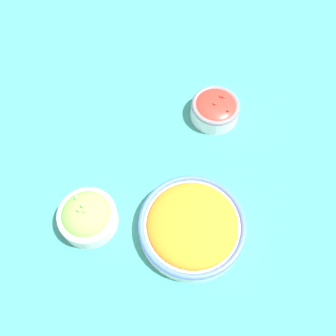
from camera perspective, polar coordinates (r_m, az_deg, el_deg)
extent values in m
plane|color=#337F75|center=(0.80, 0.00, -0.98)|extent=(3.00, 3.00, 0.00)
cylinder|color=white|center=(0.87, 7.32, 8.59)|extent=(0.11, 0.11, 0.04)
torus|color=slate|center=(0.86, 7.47, 9.33)|extent=(0.11, 0.11, 0.01)
ellipsoid|color=red|center=(0.86, 7.47, 9.33)|extent=(0.09, 0.09, 0.02)
ellipsoid|color=red|center=(0.84, 9.20, 8.64)|extent=(0.01, 0.01, 0.00)
ellipsoid|color=red|center=(0.86, 8.28, 10.70)|extent=(0.01, 0.01, 0.00)
ellipsoid|color=red|center=(0.84, 7.31, 9.65)|extent=(0.01, 0.01, 0.00)
ellipsoid|color=red|center=(0.86, 8.49, 10.70)|extent=(0.01, 0.01, 0.00)
cylinder|color=white|center=(0.74, 3.66, -8.95)|extent=(0.21, 0.21, 0.03)
torus|color=#4766B7|center=(0.73, 3.73, -8.58)|extent=(0.21, 0.21, 0.01)
ellipsoid|color=orange|center=(0.73, 3.73, -8.58)|extent=(0.18, 0.18, 0.05)
cylinder|color=silver|center=(0.76, -12.03, -7.46)|extent=(0.12, 0.12, 0.04)
torus|color=silver|center=(0.74, -12.32, -6.94)|extent=(0.12, 0.12, 0.01)
ellipsoid|color=#7ABC4C|center=(0.74, -12.32, -6.94)|extent=(0.10, 0.10, 0.05)
ellipsoid|color=#99D166|center=(0.71, -13.45, -6.23)|extent=(0.01, 0.01, 0.01)
ellipsoid|color=#99D166|center=(0.73, -13.82, -4.35)|extent=(0.01, 0.01, 0.01)
ellipsoid|color=#99D166|center=(0.72, -12.93, -5.58)|extent=(0.01, 0.01, 0.01)
ellipsoid|color=#99D166|center=(0.71, -12.50, -6.37)|extent=(0.01, 0.01, 0.01)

